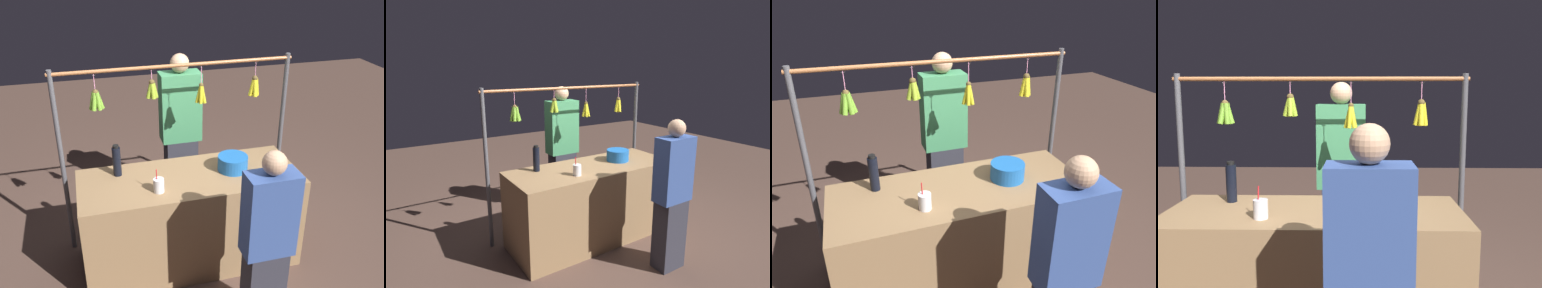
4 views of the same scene
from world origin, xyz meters
TOP-DOWN VIEW (x-y plane):
  - market_counter at (0.00, 0.00)m, footprint 1.91×0.73m
  - display_rack at (0.01, -0.45)m, footprint 2.18×0.12m
  - water_bottle at (0.60, -0.19)m, footprint 0.07×0.07m
  - blue_bucket at (-0.39, -0.02)m, footprint 0.26×0.26m
  - drink_cup at (0.31, 0.17)m, footprint 0.09×0.09m
  - vendor_person at (-0.13, -0.90)m, footprint 0.41×0.22m

SIDE VIEW (x-z plane):
  - market_counter at x=0.00m, z-range 0.00..0.89m
  - vendor_person at x=-0.13m, z-range -0.01..1.72m
  - drink_cup at x=0.31m, z-range 0.85..1.05m
  - blue_bucket at x=-0.39m, z-range 0.89..1.02m
  - water_bottle at x=0.60m, z-range 0.88..1.17m
  - display_rack at x=0.01m, z-range 0.35..2.13m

